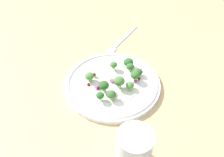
{
  "coord_description": "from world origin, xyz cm",
  "views": [
    {
      "loc": [
        39.68,
        34.29,
        50.18
      ],
      "look_at": [
        1.62,
        2.41,
        2.7
      ],
      "focal_mm": 41.36,
      "sensor_mm": 36.0,
      "label": 1
    }
  ],
  "objects_px": {
    "broccoli_floret_1": "(114,65)",
    "water_glass": "(134,150)",
    "broccoli_floret_2": "(111,94)",
    "plate": "(112,83)",
    "broccoli_floret_0": "(130,67)",
    "fork": "(121,41)"
  },
  "relations": [
    {
      "from": "broccoli_floret_1",
      "to": "water_glass",
      "type": "distance_m",
      "value": 0.28
    },
    {
      "from": "plate",
      "to": "broccoli_floret_0",
      "type": "height_order",
      "value": "broccoli_floret_0"
    },
    {
      "from": "broccoli_floret_0",
      "to": "water_glass",
      "type": "relative_size",
      "value": 0.24
    },
    {
      "from": "broccoli_floret_1",
      "to": "broccoli_floret_2",
      "type": "height_order",
      "value": "same"
    },
    {
      "from": "plate",
      "to": "broccoli_floret_2",
      "type": "distance_m",
      "value": 0.07
    },
    {
      "from": "plate",
      "to": "water_glass",
      "type": "distance_m",
      "value": 0.23
    },
    {
      "from": "fork",
      "to": "broccoli_floret_2",
      "type": "bearing_deg",
      "value": 33.42
    },
    {
      "from": "broccoli_floret_1",
      "to": "water_glass",
      "type": "bearing_deg",
      "value": 48.05
    },
    {
      "from": "broccoli_floret_1",
      "to": "fork",
      "type": "bearing_deg",
      "value": -149.04
    },
    {
      "from": "broccoli_floret_0",
      "to": "broccoli_floret_2",
      "type": "height_order",
      "value": "broccoli_floret_2"
    },
    {
      "from": "broccoli_floret_1",
      "to": "water_glass",
      "type": "height_order",
      "value": "water_glass"
    },
    {
      "from": "broccoli_floret_2",
      "to": "plate",
      "type": "bearing_deg",
      "value": -141.53
    },
    {
      "from": "plate",
      "to": "fork",
      "type": "distance_m",
      "value": 0.21
    },
    {
      "from": "plate",
      "to": "broccoli_floret_2",
      "type": "bearing_deg",
      "value": 38.47
    },
    {
      "from": "plate",
      "to": "broccoli_floret_2",
      "type": "relative_size",
      "value": 10.81
    },
    {
      "from": "broccoli_floret_1",
      "to": "water_glass",
      "type": "relative_size",
      "value": 0.22
    },
    {
      "from": "plate",
      "to": "broccoli_floret_0",
      "type": "xyz_separation_m",
      "value": [
        -0.07,
        0.01,
        0.02
      ]
    },
    {
      "from": "broccoli_floret_2",
      "to": "water_glass",
      "type": "bearing_deg",
      "value": 55.33
    },
    {
      "from": "broccoli_floret_2",
      "to": "broccoli_floret_1",
      "type": "bearing_deg",
      "value": -143.1
    },
    {
      "from": "broccoli_floret_0",
      "to": "broccoli_floret_2",
      "type": "distance_m",
      "value": 0.12
    },
    {
      "from": "broccoli_floret_0",
      "to": "fork",
      "type": "bearing_deg",
      "value": -132.42
    },
    {
      "from": "broccoli_floret_1",
      "to": "broccoli_floret_2",
      "type": "bearing_deg",
      "value": 36.9
    }
  ]
}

